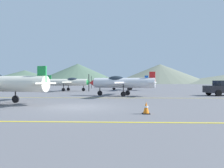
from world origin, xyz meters
The scene contains 10 objects.
ground_plane centered at (0.00, 0.00, 0.00)m, with size 400.00×400.00×0.00m, color slate.
apron_line_near centered at (0.00, -4.70, 0.01)m, with size 80.00×0.16×0.01m, color yellow.
apron_line_far centered at (0.00, 7.11, 0.01)m, with size 80.00×0.16×0.01m, color yellow.
airplane_mid centered at (2.59, 9.86, 1.41)m, with size 7.34×8.34×2.51m.
airplane_far centered at (-5.55, 20.66, 1.41)m, with size 7.32×8.40×2.51m.
airplane_back centered at (3.74, 24.29, 1.41)m, with size 7.33×8.39×2.51m.
traffic_cone_front centered at (3.71, -2.56, 0.29)m, with size 0.36×0.36×0.59m.
hill_left centered at (-72.08, 152.99, 5.06)m, with size 68.05×68.05×10.11m, color #4C6651.
hill_centerleft centered at (-27.27, 137.42, 6.93)m, with size 62.97×62.97×13.85m, color #4C6651.
hill_centerright centered at (30.24, 138.69, 6.72)m, with size 67.04×67.04×13.43m, color slate.
Camera 1 is at (2.48, -12.76, 1.54)m, focal length 34.60 mm.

